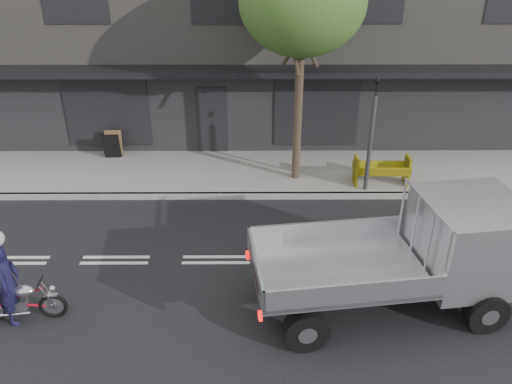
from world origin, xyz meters
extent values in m
plane|color=black|center=(0.00, 0.00, 0.00)|extent=(80.00, 80.00, 0.00)
cube|color=gray|center=(0.00, 4.70, 0.07)|extent=(32.00, 3.20, 0.15)
cube|color=gray|center=(0.00, 3.10, 0.07)|extent=(32.00, 0.20, 0.15)
cube|color=slate|center=(0.00, 11.30, 4.00)|extent=(26.00, 10.00, 8.00)
cylinder|color=#382B21|center=(2.20, 4.20, 2.00)|extent=(0.24, 0.24, 4.00)
ellipsoid|color=#27501E|center=(2.20, 4.20, 5.30)|extent=(3.40, 3.40, 2.89)
cylinder|color=#2D2D30|center=(4.20, 3.35, 1.50)|extent=(0.12, 0.12, 3.00)
imported|color=black|center=(4.20, 3.35, 3.25)|extent=(0.08, 0.10, 0.50)
torus|color=black|center=(-3.13, -1.94, 0.27)|extent=(0.58, 0.14, 0.57)
cube|color=#2D2D30|center=(-3.76, -2.00, 0.36)|extent=(0.31, 0.23, 0.24)
ellipsoid|color=silver|center=(-3.63, -1.99, 0.71)|extent=(0.49, 0.31, 0.23)
cube|color=black|center=(-4.03, -2.03, 0.69)|extent=(0.47, 0.24, 0.07)
cylinder|color=black|center=(-3.28, -1.96, 0.87)|extent=(0.08, 0.51, 0.03)
imported|color=black|center=(-3.87, -2.00, 0.89)|extent=(0.49, 0.69, 1.77)
cylinder|color=black|center=(1.86, -2.81, 0.42)|extent=(0.88, 0.42, 0.84)
cylinder|color=black|center=(1.61, -0.94, 0.42)|extent=(0.88, 0.42, 0.84)
cylinder|color=black|center=(5.39, -2.34, 0.42)|extent=(0.88, 0.42, 0.84)
cylinder|color=black|center=(5.14, -0.47, 0.42)|extent=(0.88, 0.42, 0.84)
cube|color=#2D2D30|center=(3.50, -1.64, 0.61)|extent=(5.21, 1.77, 0.16)
cube|color=silver|center=(5.21, -1.42, 1.50)|extent=(2.13, 2.23, 1.67)
cube|color=black|center=(5.21, -1.42, 1.98)|extent=(1.90, 2.09, 0.61)
cube|color=#B7B7BC|center=(2.56, -1.76, 1.02)|extent=(3.59, 2.58, 0.11)
camera|label=1|loc=(0.90, -9.75, 6.96)|focal=35.00mm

